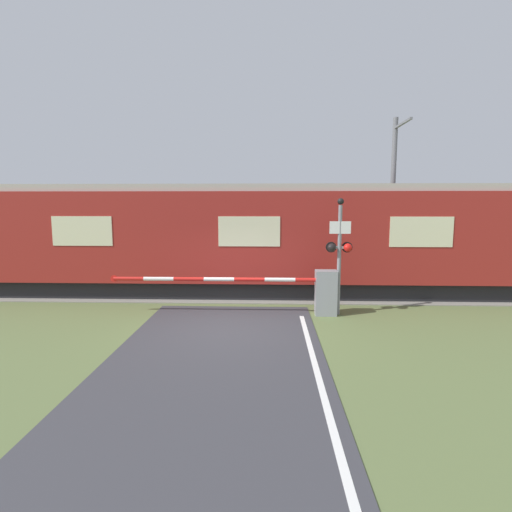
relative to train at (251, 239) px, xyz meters
name	(u,v)px	position (x,y,z in m)	size (l,w,h in m)	color
ground_plane	(228,327)	(-0.43, -3.97, -1.94)	(80.00, 80.00, 0.00)	#5B6B3D
track_bed	(239,292)	(-0.43, 0.00, -1.92)	(36.00, 3.20, 0.13)	gray
train	(251,239)	(0.00, 0.00, 0.00)	(19.49, 2.81, 3.80)	black
crossing_barrier	(306,290)	(1.71, -2.73, -1.23)	(6.52, 0.44, 1.29)	gray
signal_post	(339,249)	(2.63, -2.67, -0.05)	(0.75, 0.26, 3.32)	gray
catenary_pole	(393,197)	(5.59, 2.46, 1.48)	(0.20, 1.90, 6.54)	slate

